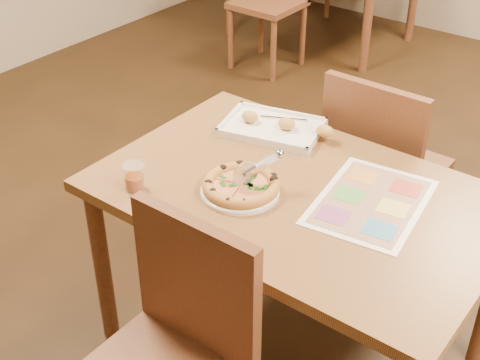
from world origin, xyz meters
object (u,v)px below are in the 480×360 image
Objects in this scene: chair_near at (176,333)px; glass_tumbler at (135,178)px; pizza_cutter at (257,168)px; plate at (240,191)px; pizza at (241,185)px; chair_far at (379,154)px; menu at (371,202)px; dining_table at (297,212)px; appetizer_tray at (275,128)px.

glass_tumbler is at bearing 145.81° from chair_near.
pizza_cutter is 0.40m from glass_tumbler.
plate is 0.02m from pizza.
chair_far is 0.74m from pizza_cutter.
menu is at bearing 113.02° from chair_far.
pizza is at bearing 92.29° from plate.
dining_table is 0.21m from plate.
glass_tumbler is 0.20× the size of menu.
chair_far is 3.03× the size of pizza_cutter.
plate is 2.85× the size of glass_tumbler.
appetizer_tray is 4.83× the size of glass_tumbler.
pizza is at bearing -150.74° from menu.
appetizer_tray is (-0.14, 0.40, -0.01)m from pizza.
dining_table is at bearing -159.52° from menu.
pizza is at bearing 160.54° from pizza_cutter.
chair_far reaches higher than menu.
menu reaches higher than dining_table.
dining_table is at bearing 40.48° from pizza.
appetizer_tray is 0.98× the size of menu.
dining_table is at bearing 90.00° from chair_far.
pizza_cutter is at bearing -63.90° from appetizer_tray.
chair_near is at bearing 90.00° from chair_far.
dining_table is 0.22m from pizza_cutter.
pizza is 2.81× the size of glass_tumbler.
chair_near is 1.00× the size of chair_far.
pizza is (-0.00, 0.01, 0.02)m from plate.
pizza_cutter is at bearing 43.78° from pizza.
chair_near is 1.20m from chair_far.
plate is at bearing 79.08° from chair_far.
chair_far is 0.59m from menu.
glass_tumbler is (-0.14, -0.59, 0.02)m from appetizer_tray.
menu is at bearing 20.48° from dining_table.
pizza_cutter is 1.73× the size of glass_tumbler.
plate is (-0.14, -0.13, 0.09)m from dining_table.
appetizer_tray is (-0.28, 0.88, 0.17)m from chair_near.
menu is at bearing 31.34° from glass_tumbler.
chair_far reaches higher than glass_tumbler.
chair_far is 1.86× the size of pizza.
dining_table is 5.14× the size of pizza.
chair_near is 0.52m from plate.
pizza_cutter is 0.41m from appetizer_tray.
pizza_cutter is 0.38m from menu.
chair_near is at bearing -141.73° from pizza_cutter.
chair_near is at bearing -107.87° from menu.
appetizer_tray reaches higher than plate.
menu is at bearing 72.13° from chair_near.
chair_near is 1.84× the size of plate.
appetizer_tray is (-0.18, 0.36, -0.07)m from pizza_cutter.
plate is at bearing 106.44° from chair_near.
menu is (0.22, 0.68, 0.16)m from chair_near.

